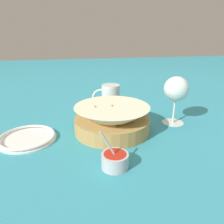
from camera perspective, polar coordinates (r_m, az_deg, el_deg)
ground_plane at (r=0.73m, az=1.15°, el=-5.37°), size 4.00×4.00×0.00m
food_basket at (r=0.72m, az=0.03°, el=-2.22°), size 0.25×0.25×0.10m
sauce_cup at (r=0.55m, az=0.76°, el=-12.38°), size 0.07×0.07×0.10m
wine_glass at (r=0.79m, az=16.40°, el=5.48°), size 0.09×0.09×0.17m
beer_mug at (r=0.92m, az=-0.46°, el=3.59°), size 0.12×0.08×0.11m
side_plate at (r=0.72m, az=-21.29°, el=-6.39°), size 0.17×0.17×0.01m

